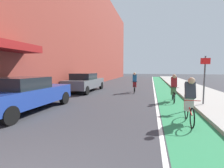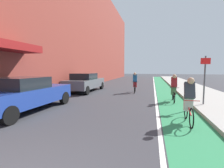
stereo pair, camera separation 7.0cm
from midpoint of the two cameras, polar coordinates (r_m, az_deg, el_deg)
ground_plane at (r=18.16m, az=6.22°, el=-0.72°), size 91.05×91.05×0.00m
bike_lane_paint at (r=20.05m, az=16.76°, el=-0.35°), size 1.60×41.39×0.00m
lane_divider_stripe at (r=20.01m, az=14.19°, el=-0.29°), size 0.12×41.39×0.00m
sidewalk_right at (r=20.33m, az=23.65°, el=-0.30°), size 3.28×41.39×0.14m
building_facade_left at (r=22.06m, az=-9.43°, el=17.39°), size 4.15×41.39×13.09m
parked_sedan_blue at (r=8.26m, az=-28.09°, el=-3.03°), size 2.00×4.58×1.53m
parked_sedan_gray at (r=13.95m, az=-9.61°, el=0.68°), size 1.96×4.78×1.53m
cyclist_lead at (r=6.29m, az=25.13°, el=-4.76°), size 0.48×1.71×1.61m
cyclist_mid at (r=10.12m, az=20.53°, el=-1.22°), size 0.48×1.66×1.59m
cyclist_trailing at (r=13.20m, az=7.76°, el=0.71°), size 0.48×1.72×1.61m
street_sign_post at (r=9.25m, az=29.40°, el=2.61°), size 0.44×0.07×2.38m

